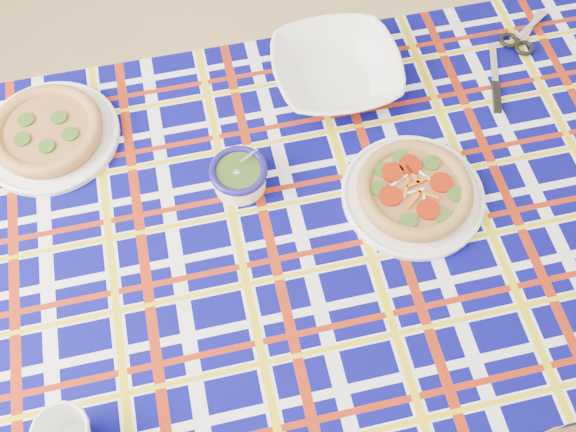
{
  "coord_description": "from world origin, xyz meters",
  "views": [
    {
      "loc": [
        -0.38,
        -0.45,
        1.85
      ],
      "look_at": [
        -0.37,
        0.15,
        0.74
      ],
      "focal_mm": 40.0,
      "sensor_mm": 36.0,
      "label": 1
    }
  ],
  "objects_px": {
    "main_focaccia_plate": "(415,190)",
    "pesto_bowl": "(239,175)",
    "serving_bowl": "(336,72)",
    "dining_table": "(324,230)"
  },
  "relations": [
    {
      "from": "pesto_bowl",
      "to": "serving_bowl",
      "type": "relative_size",
      "value": 0.42
    },
    {
      "from": "dining_table",
      "to": "serving_bowl",
      "type": "relative_size",
      "value": 5.97
    },
    {
      "from": "main_focaccia_plate",
      "to": "pesto_bowl",
      "type": "distance_m",
      "value": 0.35
    },
    {
      "from": "dining_table",
      "to": "main_focaccia_plate",
      "type": "distance_m",
      "value": 0.21
    },
    {
      "from": "serving_bowl",
      "to": "dining_table",
      "type": "bearing_deg",
      "value": -96.28
    },
    {
      "from": "main_focaccia_plate",
      "to": "serving_bowl",
      "type": "xyz_separation_m",
      "value": [
        -0.14,
        0.3,
        0.01
      ]
    },
    {
      "from": "main_focaccia_plate",
      "to": "serving_bowl",
      "type": "relative_size",
      "value": 1.05
    },
    {
      "from": "pesto_bowl",
      "to": "main_focaccia_plate",
      "type": "bearing_deg",
      "value": -6.4
    },
    {
      "from": "dining_table",
      "to": "pesto_bowl",
      "type": "bearing_deg",
      "value": 145.92
    },
    {
      "from": "main_focaccia_plate",
      "to": "serving_bowl",
      "type": "bearing_deg",
      "value": 114.64
    }
  ]
}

